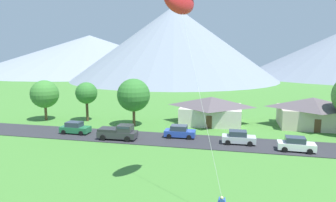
{
  "coord_description": "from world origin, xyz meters",
  "views": [
    {
      "loc": [
        6.08,
        -10.13,
        11.51
      ],
      "look_at": [
        -0.92,
        20.68,
        6.48
      ],
      "focal_mm": 32.18,
      "sensor_mm": 36.0,
      "label": 1
    }
  ],
  "objects_px": {
    "house_leftmost": "(312,112)",
    "tree_near_left": "(45,94)",
    "tree_center": "(134,95)",
    "parked_car_silver_east_end": "(238,138)",
    "pickup_truck_charcoal_west_side": "(119,132)",
    "kite_flyer_with_kite": "(180,1)",
    "tree_left_of_center": "(86,93)",
    "parked_car_blue_mid_east": "(180,132)",
    "parked_car_green_west_end": "(75,128)",
    "parked_car_white_mid_west": "(296,144)",
    "house_left_center": "(211,109)"
  },
  "relations": [
    {
      "from": "parked_car_green_west_end",
      "to": "parked_car_silver_east_end",
      "type": "bearing_deg",
      "value": 0.23
    },
    {
      "from": "pickup_truck_charcoal_west_side",
      "to": "kite_flyer_with_kite",
      "type": "xyz_separation_m",
      "value": [
        10.78,
        -13.32,
        14.37
      ]
    },
    {
      "from": "parked_car_silver_east_end",
      "to": "parked_car_white_mid_west",
      "type": "bearing_deg",
      "value": -12.59
    },
    {
      "from": "parked_car_silver_east_end",
      "to": "kite_flyer_with_kite",
      "type": "xyz_separation_m",
      "value": [
        -4.9,
        -14.82,
        14.57
      ]
    },
    {
      "from": "parked_car_white_mid_west",
      "to": "kite_flyer_with_kite",
      "type": "distance_m",
      "value": 22.86
    },
    {
      "from": "parked_car_white_mid_west",
      "to": "parked_car_silver_east_end",
      "type": "height_order",
      "value": "same"
    },
    {
      "from": "house_left_center",
      "to": "parked_car_silver_east_end",
      "type": "distance_m",
      "value": 12.2
    },
    {
      "from": "house_left_center",
      "to": "tree_near_left",
      "type": "height_order",
      "value": "tree_near_left"
    },
    {
      "from": "pickup_truck_charcoal_west_side",
      "to": "tree_left_of_center",
      "type": "bearing_deg",
      "value": 135.15
    },
    {
      "from": "tree_near_left",
      "to": "parked_car_blue_mid_east",
      "type": "xyz_separation_m",
      "value": [
        24.67,
        -5.76,
        -3.7
      ]
    },
    {
      "from": "house_leftmost",
      "to": "parked_car_white_mid_west",
      "type": "xyz_separation_m",
      "value": [
        -4.67,
        -13.44,
        -1.56
      ]
    },
    {
      "from": "house_left_center",
      "to": "tree_center",
      "type": "distance_m",
      "value": 13.09
    },
    {
      "from": "house_left_center",
      "to": "tree_center",
      "type": "height_order",
      "value": "tree_center"
    },
    {
      "from": "parked_car_blue_mid_east",
      "to": "house_left_center",
      "type": "bearing_deg",
      "value": 71.26
    },
    {
      "from": "parked_car_blue_mid_east",
      "to": "tree_left_of_center",
      "type": "bearing_deg",
      "value": 158.56
    },
    {
      "from": "tree_center",
      "to": "kite_flyer_with_kite",
      "type": "xyz_separation_m",
      "value": [
        11.38,
        -21.28,
        10.48
      ]
    },
    {
      "from": "house_left_center",
      "to": "pickup_truck_charcoal_west_side",
      "type": "relative_size",
      "value": 1.99
    },
    {
      "from": "tree_center",
      "to": "parked_car_silver_east_end",
      "type": "distance_m",
      "value": 17.98
    },
    {
      "from": "parked_car_silver_east_end",
      "to": "tree_near_left",
      "type": "bearing_deg",
      "value": 167.98
    },
    {
      "from": "house_left_center",
      "to": "parked_car_white_mid_west",
      "type": "distance_m",
      "value": 16.92
    },
    {
      "from": "parked_car_green_west_end",
      "to": "parked_car_silver_east_end",
      "type": "height_order",
      "value": "same"
    },
    {
      "from": "house_leftmost",
      "to": "pickup_truck_charcoal_west_side",
      "type": "xyz_separation_m",
      "value": [
        -26.97,
        -13.47,
        -1.37
      ]
    },
    {
      "from": "parked_car_white_mid_west",
      "to": "tree_center",
      "type": "bearing_deg",
      "value": 160.88
    },
    {
      "from": "parked_car_white_mid_west",
      "to": "pickup_truck_charcoal_west_side",
      "type": "bearing_deg",
      "value": -179.93
    },
    {
      "from": "house_leftmost",
      "to": "tree_center",
      "type": "relative_size",
      "value": 1.39
    },
    {
      "from": "parked_car_silver_east_end",
      "to": "tree_left_of_center",
      "type": "bearing_deg",
      "value": 162.43
    },
    {
      "from": "tree_near_left",
      "to": "parked_car_green_west_end",
      "type": "height_order",
      "value": "tree_near_left"
    },
    {
      "from": "tree_left_of_center",
      "to": "pickup_truck_charcoal_west_side",
      "type": "distance_m",
      "value": 13.97
    },
    {
      "from": "kite_flyer_with_kite",
      "to": "pickup_truck_charcoal_west_side",
      "type": "bearing_deg",
      "value": 129.0
    },
    {
      "from": "parked_car_blue_mid_east",
      "to": "kite_flyer_with_kite",
      "type": "relative_size",
      "value": 0.25
    },
    {
      "from": "parked_car_blue_mid_east",
      "to": "tree_near_left",
      "type": "bearing_deg",
      "value": 166.85
    },
    {
      "from": "house_left_center",
      "to": "tree_left_of_center",
      "type": "xyz_separation_m",
      "value": [
        -20.82,
        -3.3,
        2.53
      ]
    },
    {
      "from": "house_left_center",
      "to": "tree_near_left",
      "type": "bearing_deg",
      "value": -171.17
    },
    {
      "from": "house_leftmost",
      "to": "kite_flyer_with_kite",
      "type": "relative_size",
      "value": 0.63
    },
    {
      "from": "tree_center",
      "to": "parked_car_green_west_end",
      "type": "bearing_deg",
      "value": -135.45
    },
    {
      "from": "tree_near_left",
      "to": "kite_flyer_with_kite",
      "type": "height_order",
      "value": "kite_flyer_with_kite"
    },
    {
      "from": "house_leftmost",
      "to": "parked_car_blue_mid_east",
      "type": "distance_m",
      "value": 22.02
    },
    {
      "from": "house_left_center",
      "to": "house_leftmost",
      "type": "bearing_deg",
      "value": 2.47
    },
    {
      "from": "house_left_center",
      "to": "kite_flyer_with_kite",
      "type": "bearing_deg",
      "value": -91.08
    },
    {
      "from": "parked_car_silver_east_end",
      "to": "kite_flyer_with_kite",
      "type": "relative_size",
      "value": 0.25
    },
    {
      "from": "tree_center",
      "to": "parked_car_silver_east_end",
      "type": "relative_size",
      "value": 1.79
    },
    {
      "from": "tree_left_of_center",
      "to": "house_leftmost",
      "type": "bearing_deg",
      "value": 6.22
    },
    {
      "from": "house_left_center",
      "to": "tree_left_of_center",
      "type": "relative_size",
      "value": 1.57
    },
    {
      "from": "house_leftmost",
      "to": "parked_car_blue_mid_east",
      "type": "height_order",
      "value": "house_leftmost"
    },
    {
      "from": "house_leftmost",
      "to": "parked_car_silver_east_end",
      "type": "xyz_separation_m",
      "value": [
        -11.28,
        -11.96,
        -1.56
      ]
    },
    {
      "from": "pickup_truck_charcoal_west_side",
      "to": "parked_car_green_west_end",
      "type": "bearing_deg",
      "value": 169.0
    },
    {
      "from": "house_leftmost",
      "to": "tree_near_left",
      "type": "distance_m",
      "value": 44.13
    },
    {
      "from": "tree_near_left",
      "to": "parked_car_blue_mid_east",
      "type": "relative_size",
      "value": 1.64
    },
    {
      "from": "tree_left_of_center",
      "to": "parked_car_white_mid_west",
      "type": "relative_size",
      "value": 1.56
    },
    {
      "from": "parked_car_green_west_end",
      "to": "parked_car_white_mid_west",
      "type": "relative_size",
      "value": 0.98
    }
  ]
}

